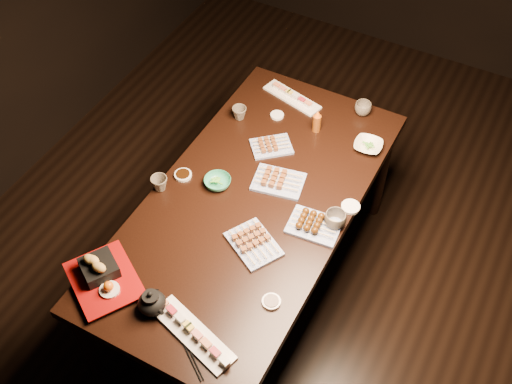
% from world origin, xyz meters
% --- Properties ---
extents(ground, '(5.00, 5.00, 0.00)m').
position_xyz_m(ground, '(0.00, 0.00, 0.00)').
color(ground, black).
rests_on(ground, ground).
extents(dining_table, '(1.17, 1.92, 0.75)m').
position_xyz_m(dining_table, '(-0.30, -0.01, 0.38)').
color(dining_table, black).
rests_on(dining_table, ground).
extents(sushi_platter_near, '(0.41, 0.22, 0.05)m').
position_xyz_m(sushi_platter_near, '(-0.17, -0.72, 0.77)').
color(sushi_platter_near, white).
rests_on(sushi_platter_near, dining_table).
extents(sushi_platter_far, '(0.35, 0.18, 0.04)m').
position_xyz_m(sushi_platter_far, '(-0.45, 0.74, 0.77)').
color(sushi_platter_far, white).
rests_on(sushi_platter_far, dining_table).
extents(yakitori_plate_center, '(0.27, 0.22, 0.06)m').
position_xyz_m(yakitori_plate_center, '(-0.24, 0.16, 0.78)').
color(yakitori_plate_center, '#828EB6').
rests_on(yakitori_plate_center, dining_table).
extents(yakitori_plate_right, '(0.29, 0.27, 0.06)m').
position_xyz_m(yakitori_plate_right, '(-0.17, -0.22, 0.78)').
color(yakitori_plate_right, '#828EB6').
rests_on(yakitori_plate_right, dining_table).
extents(yakitori_plate_left, '(0.25, 0.24, 0.05)m').
position_xyz_m(yakitori_plate_left, '(-0.38, 0.36, 0.78)').
color(yakitori_plate_left, '#828EB6').
rests_on(yakitori_plate_left, dining_table).
extents(tsukune_plate, '(0.25, 0.19, 0.06)m').
position_xyz_m(tsukune_plate, '(0.03, -0.00, 0.78)').
color(tsukune_plate, '#828EB6').
rests_on(tsukune_plate, dining_table).
extents(edamame_bowl_green, '(0.14, 0.14, 0.04)m').
position_xyz_m(edamame_bowl_green, '(-0.49, 0.01, 0.77)').
color(edamame_bowl_green, '#2E8E69').
rests_on(edamame_bowl_green, dining_table).
extents(edamame_bowl_cream, '(0.15, 0.15, 0.03)m').
position_xyz_m(edamame_bowl_cream, '(0.05, 0.58, 0.77)').
color(edamame_bowl_cream, beige).
rests_on(edamame_bowl_cream, dining_table).
extents(tempura_tray, '(0.41, 0.39, 0.12)m').
position_xyz_m(tempura_tray, '(-0.63, -0.69, 0.81)').
color(tempura_tray, black).
rests_on(tempura_tray, dining_table).
extents(teacup_near_left, '(0.09, 0.09, 0.07)m').
position_xyz_m(teacup_near_left, '(-0.72, -0.14, 0.79)').
color(teacup_near_left, brown).
rests_on(teacup_near_left, dining_table).
extents(teacup_mid_right, '(0.11, 0.11, 0.08)m').
position_xyz_m(teacup_mid_right, '(0.10, 0.05, 0.79)').
color(teacup_mid_right, brown).
rests_on(teacup_mid_right, dining_table).
extents(teacup_far_left, '(0.11, 0.11, 0.07)m').
position_xyz_m(teacup_far_left, '(-0.63, 0.47, 0.79)').
color(teacup_far_left, brown).
rests_on(teacup_far_left, dining_table).
extents(teacup_far_right, '(0.09, 0.09, 0.07)m').
position_xyz_m(teacup_far_right, '(-0.07, 0.81, 0.78)').
color(teacup_far_right, brown).
rests_on(teacup_far_right, dining_table).
extents(teapot, '(0.18, 0.18, 0.12)m').
position_xyz_m(teapot, '(-0.38, -0.70, 0.81)').
color(teapot, black).
rests_on(teapot, dining_table).
extents(condiment_bottle, '(0.05, 0.05, 0.13)m').
position_xyz_m(condiment_bottle, '(-0.23, 0.58, 0.82)').
color(condiment_bottle, brown).
rests_on(condiment_bottle, dining_table).
extents(sauce_dish_west, '(0.12, 0.12, 0.01)m').
position_xyz_m(sauce_dish_west, '(-0.67, -0.02, 0.76)').
color(sauce_dish_west, white).
rests_on(sauce_dish_west, dining_table).
extents(sauce_dish_east, '(0.12, 0.12, 0.02)m').
position_xyz_m(sauce_dish_east, '(0.13, 0.18, 0.76)').
color(sauce_dish_east, white).
rests_on(sauce_dish_east, dining_table).
extents(sauce_dish_se, '(0.10, 0.10, 0.01)m').
position_xyz_m(sauce_dish_se, '(0.03, -0.44, 0.76)').
color(sauce_dish_se, white).
rests_on(sauce_dish_se, dining_table).
extents(sauce_dish_nw, '(0.09, 0.09, 0.01)m').
position_xyz_m(sauce_dish_nw, '(-0.46, 0.58, 0.76)').
color(sauce_dish_nw, white).
rests_on(sauce_dish_nw, dining_table).
extents(chopsticks_near, '(0.21, 0.12, 0.01)m').
position_xyz_m(chopsticks_near, '(-0.51, -0.67, 0.75)').
color(chopsticks_near, black).
rests_on(chopsticks_near, dining_table).
extents(chopsticks_se, '(0.18, 0.13, 0.01)m').
position_xyz_m(chopsticks_se, '(-0.12, -0.81, 0.75)').
color(chopsticks_se, black).
rests_on(chopsticks_se, dining_table).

